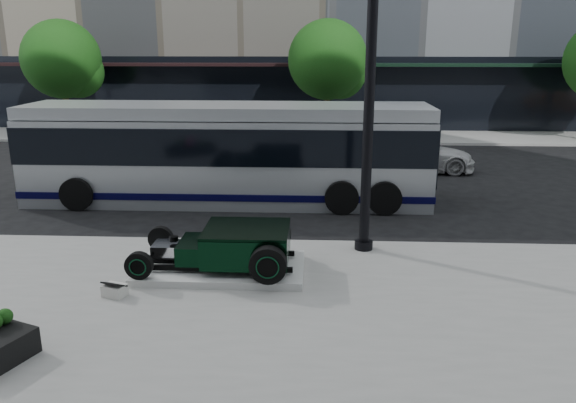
{
  "coord_description": "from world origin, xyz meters",
  "views": [
    {
      "loc": [
        0.48,
        -14.68,
        4.65
      ],
      "look_at": [
        -0.13,
        -2.45,
        1.2
      ],
      "focal_mm": 35.0,
      "sensor_mm": 36.0,
      "label": 1
    }
  ],
  "objects_px": {
    "transit_bus": "(228,153)",
    "lamppost": "(369,95)",
    "hot_rod": "(236,245)",
    "white_sedan": "(412,153)"
  },
  "relations": [
    {
      "from": "transit_bus",
      "to": "lamppost",
      "type": "bearing_deg",
      "value": -49.52
    },
    {
      "from": "hot_rod",
      "to": "transit_bus",
      "type": "relative_size",
      "value": 0.27
    },
    {
      "from": "hot_rod",
      "to": "transit_bus",
      "type": "xyz_separation_m",
      "value": [
        -1.05,
        5.89,
        0.79
      ]
    },
    {
      "from": "lamppost",
      "to": "transit_bus",
      "type": "xyz_separation_m",
      "value": [
        -3.76,
        4.41,
        -2.12
      ]
    },
    {
      "from": "lamppost",
      "to": "transit_bus",
      "type": "height_order",
      "value": "lamppost"
    },
    {
      "from": "lamppost",
      "to": "white_sedan",
      "type": "bearing_deg",
      "value": 74.29
    },
    {
      "from": "hot_rod",
      "to": "transit_bus",
      "type": "distance_m",
      "value": 6.04
    },
    {
      "from": "lamppost",
      "to": "transit_bus",
      "type": "bearing_deg",
      "value": 130.48
    },
    {
      "from": "transit_bus",
      "to": "white_sedan",
      "type": "distance_m",
      "value": 7.73
    },
    {
      "from": "hot_rod",
      "to": "lamppost",
      "type": "distance_m",
      "value": 4.25
    }
  ]
}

